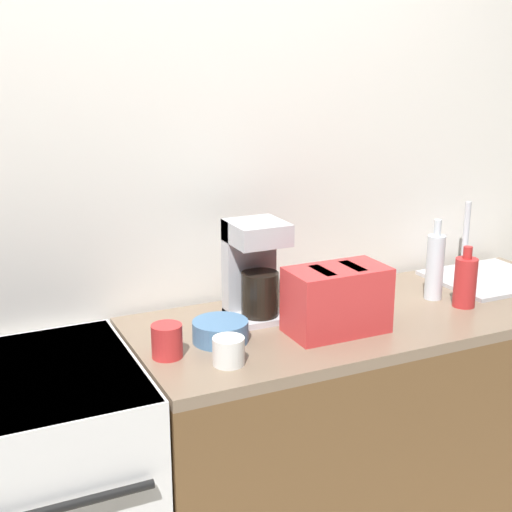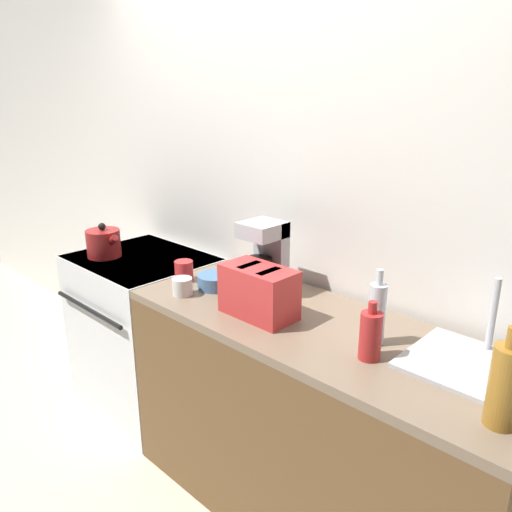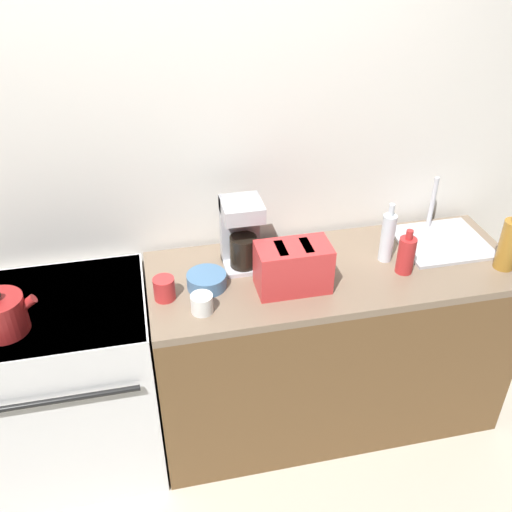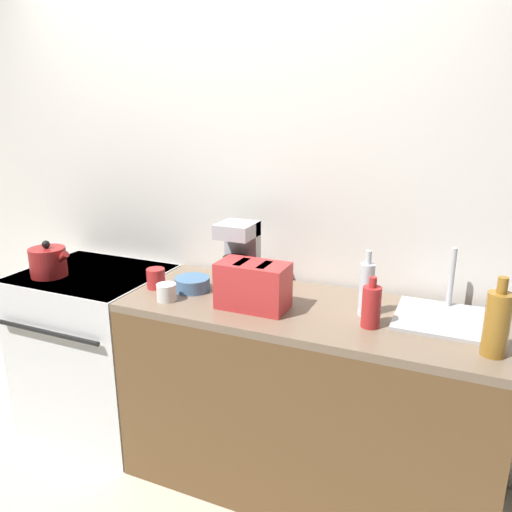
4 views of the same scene
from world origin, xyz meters
name	(u,v)px [view 1 (image 1 of 4)]	position (x,y,z in m)	size (l,w,h in m)	color
wall_back	(171,197)	(0.00, 0.69, 1.30)	(8.00, 0.05, 2.60)	silver
counter_block	(372,432)	(0.60, 0.32, 0.46)	(1.68, 0.64, 0.93)	brown
toaster	(337,300)	(0.37, 0.22, 1.03)	(0.31, 0.17, 0.21)	red
coffee_maker	(254,268)	(0.20, 0.45, 1.09)	(0.17, 0.18, 0.33)	#B7B7BC
sink_tray	(487,276)	(1.17, 0.42, 0.94)	(0.41, 0.37, 0.28)	#B7B7BC
bottle_red	(465,281)	(0.89, 0.23, 1.01)	(0.08, 0.08, 0.21)	#B72828
bottle_clear	(435,266)	(0.84, 0.34, 1.05)	(0.06, 0.06, 0.29)	silver
cup_red	(167,341)	(-0.17, 0.26, 0.97)	(0.09, 0.09, 0.10)	red
cup_white	(229,351)	(-0.03, 0.14, 0.96)	(0.09, 0.09, 0.08)	white
bowl	(220,331)	(0.01, 0.30, 0.96)	(0.17, 0.17, 0.06)	teal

